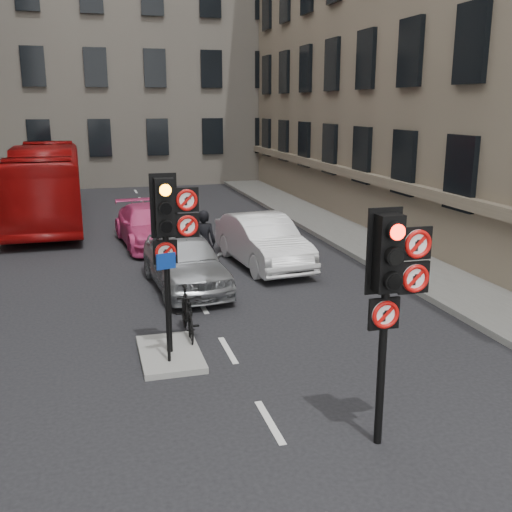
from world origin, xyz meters
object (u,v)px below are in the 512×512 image
car_white (263,241)px  car_pink (149,226)px  bus_red (46,184)px  signal_near (392,278)px  car_silver (185,261)px  motorcycle (187,313)px  info_sign (167,293)px  signal_far (170,226)px  motorcyclist (204,242)px

car_white → car_pink: size_ratio=0.99×
car_pink → bus_red: (-3.76, 5.67, 0.93)m
signal_near → car_silver: size_ratio=0.78×
car_silver → motorcycle: (-0.53, -3.58, -0.23)m
car_white → bus_red: (-6.93, 9.47, 0.84)m
motorcycle → info_sign: size_ratio=0.84×
car_silver → bus_red: bus_red is taller
bus_red → signal_far: bearing=-79.3°
car_pink → info_sign: 10.65m
car_pink → motorcycle: (-0.08, -9.11, -0.16)m
car_silver → info_sign: bearing=-106.7°
signal_near → info_sign: 4.59m
signal_far → info_sign: size_ratio=1.65×
signal_near → signal_far: size_ratio=1.00×
motorcyclist → info_sign: (-1.88, -6.28, 0.54)m
car_silver → car_white: car_white is taller
signal_near → motorcyclist: 9.97m
motorcycle → info_sign: info_sign is taller
motorcycle → motorcyclist: size_ratio=0.93×
signal_far → bus_red: bearing=101.6°
signal_near → car_silver: bearing=100.8°
signal_near → signal_far: bearing=123.0°
car_silver → motorcycle: 3.63m
motorcycle → car_silver: bearing=83.7°
car_pink → info_sign: size_ratio=2.24×
signal_near → motorcycle: (-2.16, 5.01, -2.03)m
car_white → motorcycle: car_white is taller
car_silver → signal_near: bearing=-83.4°
car_pink → signal_far: bearing=-98.2°
car_silver → motorcyclist: size_ratio=2.34×
car_white → motorcycle: bearing=-127.2°
signal_far → car_pink: (0.52, 10.11, -2.00)m
car_pink → bus_red: size_ratio=0.41×
motorcycle → info_sign: bearing=-109.8°
car_white → car_pink: bearing=124.1°
signal_near → motorcycle: 5.82m
signal_near → car_white: size_ratio=0.75×
car_silver → car_pink: car_silver is taller
signal_far → motorcycle: size_ratio=1.96×
signal_near → motorcyclist: (-0.88, 9.80, -1.60)m
signal_near → car_silver: (-1.63, 8.59, -1.80)m
signal_far → car_white: (3.69, 6.31, -1.91)m
car_pink → motorcycle: size_ratio=2.67×
signal_far → car_white: signal_far is taller
car_white → motorcycle: (-3.25, -5.30, -0.24)m
bus_red → motorcyclist: 11.17m
motorcycle → motorcyclist: 4.98m
car_white → signal_near: bearing=-101.7°
car_pink → bus_red: bearing=118.3°
bus_red → motorcycle: bearing=-77.0°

